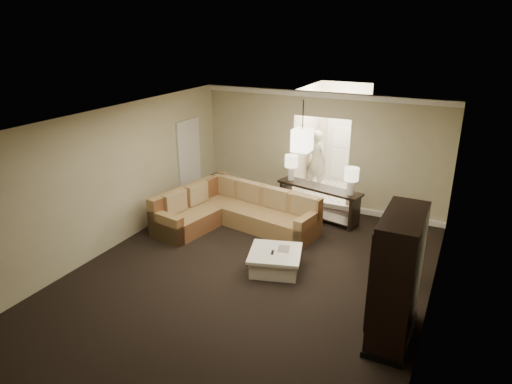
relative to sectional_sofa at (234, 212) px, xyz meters
The scene contains 19 objects.
ground 2.36m from the sectional_sofa, 56.83° to the right, with size 8.00×8.00×0.00m, color black.
wall_back 2.63m from the sectional_sofa, 58.13° to the left, with size 6.00×0.04×2.80m, color #C4BC94.
wall_front 6.17m from the sectional_sofa, 77.91° to the right, with size 6.00×0.04×2.80m, color #C4BC94.
wall_left 2.81m from the sectional_sofa, 131.50° to the right, with size 0.04×8.00×2.80m, color #C4BC94.
wall_right 4.81m from the sectional_sofa, 24.52° to the right, with size 0.04×8.00×2.80m, color #C4BC94.
ceiling 3.38m from the sectional_sofa, 56.83° to the right, with size 6.00×8.00×0.02m, color white.
crown_molding 3.36m from the sectional_sofa, 57.49° to the left, with size 6.00×0.10×0.12m, color white.
baseboard 2.39m from the sectional_sofa, 57.49° to the left, with size 6.00×0.10×0.12m, color white.
side_door 2.02m from the sectional_sofa, 153.37° to the left, with size 0.05×0.90×2.10m, color silver.
foyer 3.75m from the sectional_sofa, 69.40° to the left, with size 1.44×2.02×2.80m.
sectional_sofa is the anchor object (origin of this frame).
coffee_table 2.10m from the sectional_sofa, 40.06° to the right, with size 1.15×1.15×0.39m.
console_table 1.99m from the sectional_sofa, 39.02° to the left, with size 2.08×0.90×0.78m.
armoire 4.55m from the sectional_sofa, 31.05° to the right, with size 0.57×1.33×1.92m.
drink_table 3.75m from the sectional_sofa, 11.53° to the right, with size 0.43×0.43×0.54m.
table_lamp_left 1.83m from the sectional_sofa, 61.32° to the left, with size 0.31×0.31×0.60m.
table_lamp_right 2.68m from the sectional_sofa, 24.99° to the left, with size 0.31×0.31×0.60m.
pendant_light 2.18m from the sectional_sofa, 30.47° to the left, with size 0.38×0.38×1.09m.
person 3.28m from the sectional_sofa, 75.22° to the left, with size 0.66×0.44×1.82m, color beige.
Camera 1 is at (3.26, -6.19, 4.28)m, focal length 32.00 mm.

